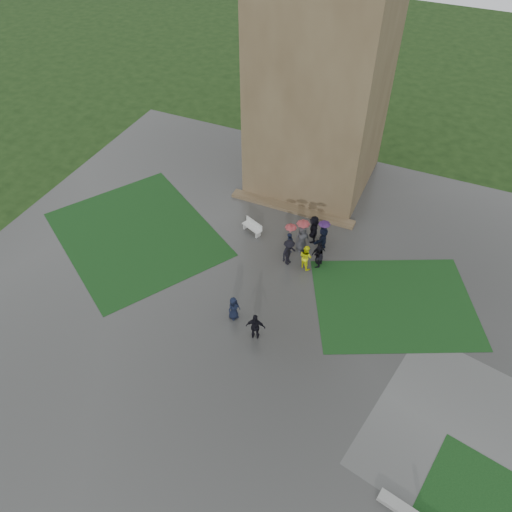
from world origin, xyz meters
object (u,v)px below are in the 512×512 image
at_px(tower, 324,59).
at_px(pedestrian_mid, 234,308).
at_px(pedestrian_near, 256,327).
at_px(bench, 253,227).

bearing_deg(tower, pedestrian_mid, -88.04).
xyz_separation_m(tower, pedestrian_near, (2.17, -15.47, -8.09)).
relative_size(tower, bench, 11.51).
xyz_separation_m(bench, pedestrian_mid, (2.04, -7.06, 0.33)).
height_order(tower, bench, tower).
relative_size(tower, pedestrian_near, 10.09).
bearing_deg(bench, tower, 102.09).
bearing_deg(pedestrian_mid, pedestrian_near, -89.21).
bearing_deg(tower, pedestrian_near, -82.03).
distance_m(tower, bench, 11.57).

